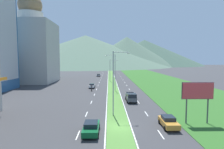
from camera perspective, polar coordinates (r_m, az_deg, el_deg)
ground_plane at (r=26.34m, az=1.99°, el=-15.86°), size 600.00×600.00×0.00m
grass_median at (r=85.15m, az=-0.10°, el=-1.57°), size 3.20×240.00×0.06m
grass_verge_right at (r=87.91m, az=13.45°, el=-1.50°), size 24.00×240.00×0.06m
lane_dash_left_2 at (r=24.20m, az=-10.44°, el=-17.82°), size 0.16×2.80×0.01m
lane_dash_left_3 at (r=32.34m, az=-7.86°, el=-11.97°), size 0.16×2.80×0.01m
lane_dash_left_4 at (r=40.71m, az=-6.38°, el=-8.48°), size 0.16×2.80×0.01m
lane_dash_left_5 at (r=49.20m, az=-5.43°, el=-6.19°), size 0.16×2.80×0.01m
lane_dash_left_6 at (r=57.76m, az=-4.76°, el=-4.57°), size 0.16×2.80×0.01m
lane_dash_left_7 at (r=66.35m, az=-4.26°, el=-3.37°), size 0.16×2.80×0.01m
lane_dash_left_8 at (r=74.97m, az=-3.89°, el=-2.44°), size 0.16×2.80×0.01m
lane_dash_left_9 at (r=83.61m, az=-3.58°, el=-1.71°), size 0.16×2.80×0.01m
lane_dash_left_10 at (r=92.27m, az=-3.34°, el=-1.11°), size 0.16×2.80×0.01m
lane_dash_left_11 at (r=100.93m, az=-3.14°, el=-0.62°), size 0.16×2.80×0.01m
lane_dash_left_12 at (r=109.60m, az=-2.97°, el=-0.20°), size 0.16×2.80×0.01m
lane_dash_left_13 at (r=118.27m, az=-2.82°, el=0.15°), size 0.16×2.80×0.01m
lane_dash_left_14 at (r=126.95m, az=-2.70°, el=0.46°), size 0.16×2.80×0.01m
lane_dash_right_2 at (r=24.75m, az=14.78°, el=-17.39°), size 0.16×2.80×0.01m
lane_dash_right_3 at (r=32.75m, az=10.56°, el=-11.79°), size 0.16×2.80×0.01m
lane_dash_right_4 at (r=41.04m, az=8.10°, el=-8.39°), size 0.16×2.80×0.01m
lane_dash_right_5 at (r=49.47m, az=6.51°, el=-6.14°), size 0.16×2.80×0.01m
lane_dash_right_6 at (r=57.99m, az=5.38°, el=-4.54°), size 0.16×2.80×0.01m
lane_dash_right_7 at (r=66.55m, az=4.55°, el=-3.35°), size 0.16×2.80×0.01m
lane_dash_right_8 at (r=75.15m, az=3.91°, el=-2.43°), size 0.16×2.80×0.01m
lane_dash_right_9 at (r=83.77m, az=3.40°, el=-1.70°), size 0.16×2.80×0.01m
lane_dash_right_10 at (r=92.41m, az=2.99°, el=-1.10°), size 0.16×2.80×0.01m
lane_dash_right_11 at (r=101.06m, az=2.65°, el=-0.61°), size 0.16×2.80×0.01m
lane_dash_right_12 at (r=109.72m, az=2.36°, el=-0.19°), size 0.16×2.80×0.01m
lane_dash_right_13 at (r=118.38m, az=2.12°, el=0.16°), size 0.16×2.80×0.01m
lane_dash_right_14 at (r=127.06m, az=1.91°, el=0.47°), size 0.16×2.80×0.01m
edge_line_median_left at (r=85.14m, az=-1.28°, el=-1.59°), size 0.16×240.00×0.01m
edge_line_median_right at (r=85.20m, az=1.07°, el=-1.58°), size 0.16×240.00×0.01m
domed_building at (r=82.44m, az=-23.51°, el=7.79°), size 17.86×17.86×35.32m
midrise_colored at (r=101.44m, az=-21.59°, el=7.02°), size 13.19×13.19×28.06m
hill_far_left at (r=267.07m, az=-8.09°, el=7.24°), size 235.94×235.94×43.24m
hill_far_center at (r=260.12m, az=4.56°, el=7.05°), size 132.71×132.71×40.55m
hill_far_right at (r=308.44m, az=9.94°, el=6.65°), size 179.96×179.96×40.98m
street_lamp_near at (r=30.19m, az=0.89°, el=-1.53°), size 2.84×0.28×10.55m
street_lamp_mid at (r=54.03m, az=0.63°, el=1.29°), size 3.13×0.50×10.66m
street_lamp_far at (r=77.88m, az=-0.33°, el=1.75°), size 3.48×0.28×9.13m
billboard_roadside at (r=29.09m, az=24.89°, el=-5.18°), size 4.60×0.28×6.02m
car_0 at (r=24.17m, az=-6.42°, el=-15.86°), size 2.03×4.62×1.52m
car_1 at (r=102.12m, az=-4.18°, el=-0.16°), size 1.94×4.62×1.38m
car_2 at (r=27.18m, az=16.98°, el=-13.70°), size 1.96×4.26×1.49m
car_4 at (r=60.70m, az=-6.17°, el=-3.43°), size 1.86×4.76×1.46m
pickup_truck_1 at (r=41.10m, az=5.90°, el=-6.96°), size 2.18×5.40×2.00m
motorcycle_rider at (r=54.88m, az=-6.27°, el=-4.28°), size 0.36×2.00×1.80m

